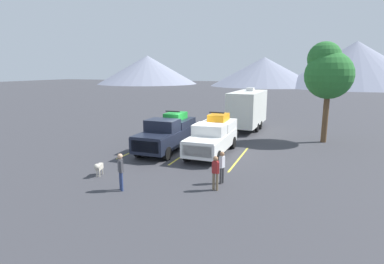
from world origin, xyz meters
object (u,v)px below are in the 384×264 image
at_px(pickup_truck_b, 213,136).
at_px(dog, 98,167).
at_px(person_a, 215,171).
at_px(person_c, 222,165).
at_px(person_b, 121,169).
at_px(pickup_truck_a, 167,133).
at_px(camper_trailer_a, 247,108).

height_order(pickup_truck_b, dog, pickup_truck_b).
height_order(person_a, person_c, person_a).
bearing_deg(person_a, person_c, 86.79).
xyz_separation_m(person_b, person_c, (3.95, 2.41, -0.08)).
bearing_deg(pickup_truck_a, person_b, -81.33).
height_order(camper_trailer_a, person_c, camper_trailer_a).
relative_size(pickup_truck_b, person_c, 3.64).
bearing_deg(person_b, pickup_truck_a, 98.67).
xyz_separation_m(person_b, dog, (-2.11, 1.16, -0.49)).
xyz_separation_m(camper_trailer_a, person_b, (-2.52, -16.08, -0.97)).
distance_m(pickup_truck_a, dog, 6.12).
relative_size(person_a, person_b, 0.93).
height_order(camper_trailer_a, dog, camper_trailer_a).
xyz_separation_m(pickup_truck_a, person_c, (5.05, -4.75, -0.27)).
relative_size(pickup_truck_a, camper_trailer_a, 0.80).
xyz_separation_m(pickup_truck_b, person_b, (-1.99, -7.42, -0.17)).
bearing_deg(person_c, camper_trailer_a, 95.97).
bearing_deg(person_c, person_b, -148.65).
bearing_deg(pickup_truck_a, camper_trailer_a, 67.96).
xyz_separation_m(pickup_truck_a, person_a, (4.99, -5.65, -0.26)).
height_order(pickup_truck_b, person_a, pickup_truck_b).
relative_size(pickup_truck_a, person_c, 3.75).
bearing_deg(camper_trailer_a, person_b, -98.92).
xyz_separation_m(person_c, dog, (-6.06, -1.25, -0.41)).
bearing_deg(dog, pickup_truck_a, 80.36).
relative_size(pickup_truck_b, camper_trailer_a, 0.78).
height_order(person_b, dog, person_b).
bearing_deg(dog, person_b, -28.88).
bearing_deg(person_a, pickup_truck_b, 107.94).
bearing_deg(pickup_truck_b, pickup_truck_a, -175.16).
distance_m(person_a, dog, 6.04).
height_order(pickup_truck_a, person_c, pickup_truck_a).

